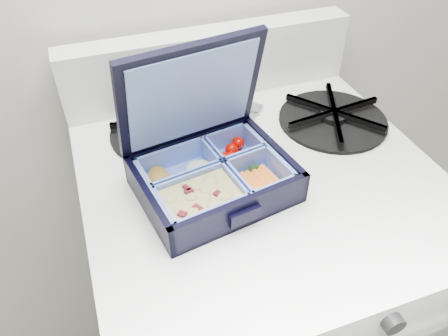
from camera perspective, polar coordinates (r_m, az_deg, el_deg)
name	(u,v)px	position (r m, az deg, el deg)	size (l,w,h in m)	color
stove	(249,310)	(0.98, 3.35, -18.07)	(0.53, 0.53, 0.80)	white
bento_box	(214,178)	(0.62, -1.30, -1.37)	(0.21, 0.16, 0.05)	black
burner_grate	(334,115)	(0.78, 14.13, 6.74)	(0.19, 0.19, 0.03)	black
burner_grate_rear	(163,128)	(0.74, -7.93, 5.19)	(0.18, 0.18, 0.02)	black
fork	(243,137)	(0.73, 2.51, 4.05)	(0.02, 0.19, 0.01)	#B8B8C2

